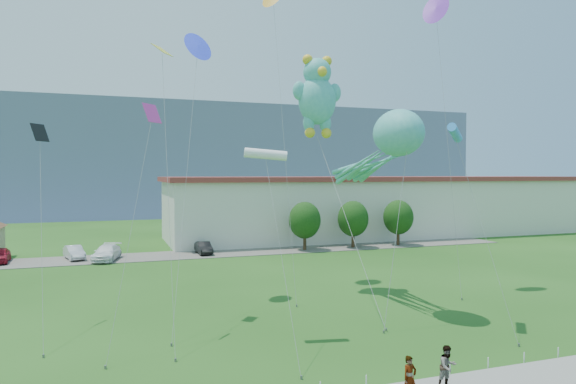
# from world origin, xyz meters

# --- Properties ---
(ground) EXTENTS (160.00, 160.00, 0.00)m
(ground) POSITION_xyz_m (0.00, 0.00, 0.00)
(ground) COLOR #1F4C15
(ground) RESTS_ON ground
(parking_strip) EXTENTS (70.00, 6.00, 0.06)m
(parking_strip) POSITION_xyz_m (0.00, 35.00, 0.03)
(parking_strip) COLOR #59544C
(parking_strip) RESTS_ON ground
(hill_ridge) EXTENTS (160.00, 50.00, 25.00)m
(hill_ridge) POSITION_xyz_m (0.00, 120.00, 12.50)
(hill_ridge) COLOR slate
(hill_ridge) RESTS_ON ground
(warehouse) EXTENTS (61.00, 15.00, 8.20)m
(warehouse) POSITION_xyz_m (26.00, 44.00, 4.12)
(warehouse) COLOR beige
(warehouse) RESTS_ON ground
(rope_fence) EXTENTS (26.05, 0.05, 0.50)m
(rope_fence) POSITION_xyz_m (0.00, -1.30, 0.25)
(rope_fence) COLOR white
(rope_fence) RESTS_ON ground
(tree_near) EXTENTS (3.60, 3.60, 5.47)m
(tree_near) POSITION_xyz_m (10.00, 34.00, 3.39)
(tree_near) COLOR #3F2B19
(tree_near) RESTS_ON ground
(tree_mid) EXTENTS (3.60, 3.60, 5.47)m
(tree_mid) POSITION_xyz_m (16.00, 34.00, 3.39)
(tree_mid) COLOR #3F2B19
(tree_mid) RESTS_ON ground
(tree_far) EXTENTS (3.60, 3.60, 5.47)m
(tree_far) POSITION_xyz_m (22.00, 34.00, 3.39)
(tree_far) COLOR #3F2B19
(tree_far) RESTS_ON ground
(pedestrian_left) EXTENTS (0.65, 0.48, 1.64)m
(pedestrian_left) POSITION_xyz_m (-0.08, -3.00, 0.92)
(pedestrian_left) COLOR gray
(pedestrian_left) RESTS_ON sidewalk
(pedestrian_right) EXTENTS (0.85, 0.69, 1.67)m
(pedestrian_right) POSITION_xyz_m (1.94, -2.55, 0.93)
(pedestrian_right) COLOR gray
(pedestrian_right) RESTS_ON sidewalk
(parked_car_red) EXTENTS (1.89, 4.27, 1.43)m
(parked_car_red) POSITION_xyz_m (-20.65, 35.87, 0.77)
(parked_car_red) COLOR #B41629
(parked_car_red) RESTS_ON parking_strip
(parked_car_silver) EXTENTS (2.42, 4.29, 1.34)m
(parked_car_silver) POSITION_xyz_m (-14.01, 35.76, 0.73)
(parked_car_silver) COLOR silver
(parked_car_silver) RESTS_ON parking_strip
(parked_car_white) EXTENTS (3.25, 5.42, 1.47)m
(parked_car_white) POSITION_xyz_m (-10.95, 34.06, 0.80)
(parked_car_white) COLOR white
(parked_car_white) RESTS_ON parking_strip
(parked_car_black) EXTENTS (1.43, 3.89, 1.27)m
(parked_car_black) POSITION_xyz_m (-1.19, 34.95, 0.70)
(parked_car_black) COLOR black
(parked_car_black) RESTS_ON parking_strip
(octopus_kite) EXTENTS (4.04, 9.83, 12.44)m
(octopus_kite) POSITION_xyz_m (5.78, 8.80, 10.27)
(octopus_kite) COLOR teal
(octopus_kite) RESTS_ON ground
(teddy_bear_kite) EXTENTS (3.81, 12.06, 17.29)m
(teddy_bear_kite) POSITION_xyz_m (3.90, 15.72, 14.43)
(teddy_bear_kite) COLOR teal
(teddy_bear_kite) RESTS_ON ground
(small_kite_pink) EXTENTS (3.15, 5.35, 12.23)m
(small_kite_pink) POSITION_xyz_m (-8.73, 8.33, 10.43)
(small_kite_pink) COLOR #E2329B
(small_kite_pink) RESTS_ON ground
(small_kite_orange) EXTENTS (2.21, 9.64, 23.50)m
(small_kite_orange) POSITION_xyz_m (1.89, 19.94, 22.12)
(small_kite_orange) COLOR orange
(small_kite_orange) RESTS_ON ground
(small_kite_purple) EXTENTS (1.81, 5.20, 21.69)m
(small_kite_purple) POSITION_xyz_m (12.70, 13.62, 20.44)
(small_kite_purple) COLOR purple
(small_kite_purple) RESTS_ON ground
(small_kite_cyan) EXTENTS (1.03, 5.38, 11.31)m
(small_kite_cyan) POSITION_xyz_m (7.72, 4.70, 10.77)
(small_kite_cyan) COLOR #3795FA
(small_kite_cyan) RESTS_ON ground
(small_kite_blue) EXTENTS (4.03, 10.90, 18.10)m
(small_kite_blue) POSITION_xyz_m (-4.82, 16.20, 16.96)
(small_kite_blue) COLOR #2A3DEE
(small_kite_blue) RESTS_ON ground
(small_kite_yellow) EXTENTS (1.29, 8.83, 16.39)m
(small_kite_yellow) POSITION_xyz_m (-7.61, 11.09, 13.74)
(small_kite_yellow) COLOR yellow
(small_kite_yellow) RESTS_ON ground
(small_kite_black) EXTENTS (1.48, 7.58, 11.39)m
(small_kite_black) POSITION_xyz_m (-14.32, 12.71, 9.69)
(small_kite_black) COLOR black
(small_kite_black) RESTS_ON ground
(small_kite_white) EXTENTS (0.50, 6.91, 10.02)m
(small_kite_white) POSITION_xyz_m (-2.99, 5.99, 9.50)
(small_kite_white) COLOR white
(small_kite_white) RESTS_ON ground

